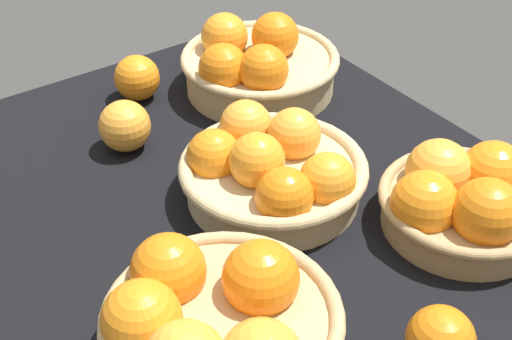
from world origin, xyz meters
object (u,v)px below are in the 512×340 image
basket_far_right (462,199)px  loose_orange_back_gap (125,126)px  basket_far_left (256,65)px  loose_orange_side_gap (137,78)px  basket_center (272,169)px  loose_orange_front_gap (440,340)px  basket_near_right (215,326)px

basket_far_right → loose_orange_back_gap: basket_far_right is taller
basket_far_left → loose_orange_side_gap: basket_far_left is taller
loose_orange_side_gap → basket_far_right: bearing=19.7°
loose_orange_back_gap → loose_orange_side_gap: size_ratio=1.03×
basket_center → loose_orange_front_gap: size_ratio=3.50×
basket_center → loose_orange_back_gap: bearing=-153.4°
basket_near_right → basket_far_right: bearing=90.3°
basket_center → loose_orange_back_gap: (-20.59, -10.33, -0.57)cm
basket_far_right → loose_orange_back_gap: bearing=-146.5°
loose_orange_front_gap → basket_far_left: bearing=163.5°
basket_center → loose_orange_side_gap: (-31.77, -2.56, -0.68)cm
loose_orange_front_gap → basket_far_right: bearing=126.9°
basket_far_right → loose_orange_front_gap: 21.96cm
loose_orange_front_gap → loose_orange_side_gap: (-62.94, -0.23, 0.09)cm
basket_far_left → loose_orange_back_gap: size_ratio=3.40×
loose_orange_front_gap → loose_orange_side_gap: bearing=-179.8°
loose_orange_back_gap → basket_far_left: bearing=95.6°
basket_far_left → loose_orange_front_gap: 56.48cm
basket_far_right → loose_orange_front_gap: (13.17, -17.56, -0.71)cm
basket_near_right → loose_orange_back_gap: (-38.78, 9.79, -1.38)cm
basket_near_right → loose_orange_front_gap: (12.97, 17.79, -1.58)cm
basket_far_left → loose_orange_back_gap: basket_far_left is taller
basket_center → basket_far_right: size_ratio=1.14×
basket_center → basket_far_right: basket_center is taller
basket_near_right → basket_far_right: (-0.20, 35.35, -0.87)cm
basket_far_right → loose_orange_side_gap: 52.86cm
basket_near_right → basket_far_left: basket_far_left is taller
loose_orange_front_gap → loose_orange_back_gap: size_ratio=0.95×
loose_orange_side_gap → basket_far_left: bearing=61.6°
basket_center → loose_orange_back_gap: basket_center is taller
basket_far_right → basket_far_left: basket_far_left is taller
basket_near_right → basket_far_left: 53.30cm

